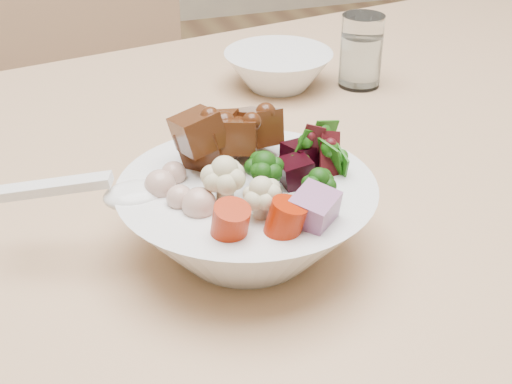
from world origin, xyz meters
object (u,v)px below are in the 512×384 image
dining_table (436,178)px  side_bowl (278,70)px  chair_far (124,162)px  water_glass (361,54)px  food_bowl (248,211)px

dining_table → side_bowl: side_bowl is taller
chair_far → side_bowl: bearing=-81.5°
water_glass → side_bowl: bearing=163.5°
chair_far → food_bowl: 0.87m
dining_table → food_bowl: size_ratio=7.64×
dining_table → food_bowl: 0.40m
dining_table → side_bowl: bearing=119.9°
chair_far → water_glass: bearing=-71.7°
food_bowl → side_bowl: (0.17, 0.37, -0.02)m
dining_table → water_glass: bearing=96.3°
water_glass → side_bowl: size_ratio=0.67×
dining_table → food_bowl: food_bowl is taller
food_bowl → dining_table: bearing=28.3°
water_glass → side_bowl: water_glass is taller
chair_far → food_bowl: size_ratio=3.60×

